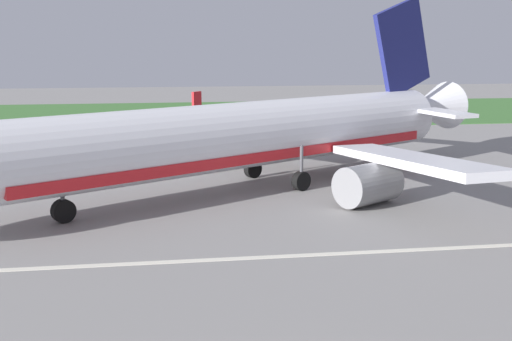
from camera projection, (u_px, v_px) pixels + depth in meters
The scene contains 3 objects.
grass_strip at pixel (192, 113), 73.88m from camera, with size 220.00×28.00×0.06m, color #3D7033.
apron_stripe at pixel (251, 258), 24.20m from camera, with size 120.00×0.36×0.01m, color silver.
airplane at pixel (257, 135), 35.47m from camera, with size 34.15×28.45×11.34m.
Camera 1 is at (-3.12, -11.14, 8.19)m, focal length 43.69 mm.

